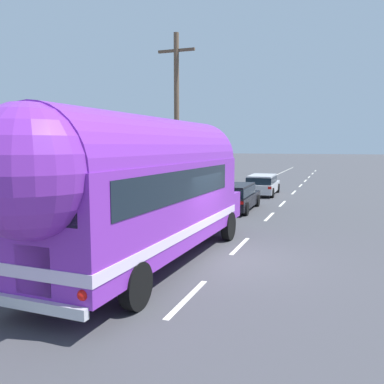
% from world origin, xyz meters
% --- Properties ---
extents(ground_plane, '(300.00, 300.00, 0.00)m').
position_xyz_m(ground_plane, '(0.00, 0.00, 0.00)').
color(ground_plane, '#424247').
extents(lane_markings, '(3.82, 80.00, 0.01)m').
position_xyz_m(lane_markings, '(-2.60, 12.94, 0.00)').
color(lane_markings, silver).
rests_on(lane_markings, ground).
extents(utility_pole, '(1.80, 0.24, 8.50)m').
position_xyz_m(utility_pole, '(-4.29, 6.70, 4.42)').
color(utility_pole, brown).
rests_on(utility_pole, ground).
extents(painted_bus, '(2.80, 11.17, 4.12)m').
position_xyz_m(painted_bus, '(-1.87, -1.76, 2.30)').
color(painted_bus, purple).
rests_on(painted_bus, ground).
extents(car_lead, '(2.05, 4.58, 1.37)m').
position_xyz_m(car_lead, '(-2.03, 8.95, 0.79)').
color(car_lead, black).
rests_on(car_lead, ground).
extents(car_second, '(1.99, 4.62, 1.37)m').
position_xyz_m(car_second, '(-1.85, 16.01, 0.79)').
color(car_second, silver).
rests_on(car_second, ground).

